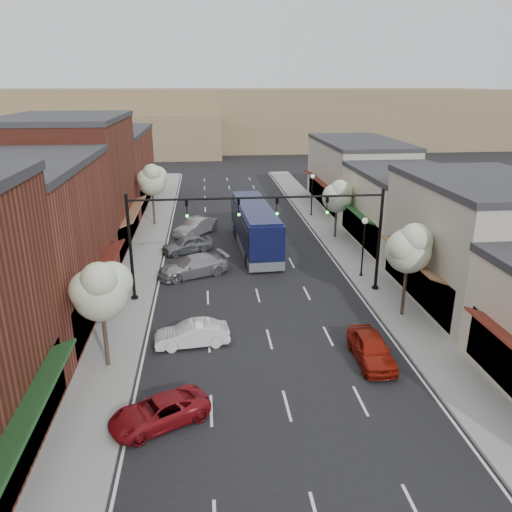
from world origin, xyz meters
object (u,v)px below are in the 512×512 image
object	(u,v)px
parked_car_a	(159,412)
red_hatchback	(371,349)
tree_right_far	(338,195)
tree_left_far	(152,179)
lamp_post_near	(364,237)
parked_car_d	(187,244)
coach_bus	(255,226)
parked_car_b	(192,334)
signal_mast_right	(345,226)
signal_mast_left	(168,231)
lamp_post_far	(312,188)
tree_left_near	(101,289)
parked_car_e	(196,227)
tree_right_near	(410,247)
parked_car_c	(193,266)

from	to	relation	value
parked_car_a	red_hatchback	bearing A→B (deg)	84.08
tree_right_far	tree_left_far	distance (m)	17.66
lamp_post_near	parked_car_d	world-z (taller)	lamp_post_near
tree_right_far	coach_bus	xyz separation A→B (m)	(-7.55, -2.10, -2.05)
tree_left_far	parked_car_b	distance (m)	24.79
coach_bus	parked_car_a	bearing A→B (deg)	-108.28
tree_left_far	parked_car_d	bearing A→B (deg)	-68.35
red_hatchback	tree_left_far	bearing A→B (deg)	116.61
lamp_post_near	coach_bus	xyz separation A→B (m)	(-7.00, 7.35, -1.06)
lamp_post_near	parked_car_a	distance (m)	20.25
signal_mast_right	red_hatchback	distance (m)	9.65
lamp_post_near	parked_car_d	bearing A→B (deg)	151.44
signal_mast_left	lamp_post_far	xyz separation A→B (m)	(13.42, 20.00, -1.62)
parked_car_d	tree_left_near	bearing A→B (deg)	-34.64
parked_car_a	parked_car_d	world-z (taller)	parked_car_d
signal_mast_right	tree_left_far	xyz separation A→B (m)	(-13.87, 17.95, -0.02)
red_hatchback	parked_car_a	distance (m)	10.93
signal_mast_left	lamp_post_near	xyz separation A→B (m)	(13.42, 2.50, -1.62)
signal_mast_left	parked_car_a	xyz separation A→B (m)	(0.19, -12.64, -4.05)
parked_car_e	tree_right_near	bearing A→B (deg)	-18.87
tree_left_far	parked_car_a	size ratio (longest dim) A/B	1.48
lamp_post_near	tree_right_far	bearing A→B (deg)	86.69
lamp_post_near	coach_bus	distance (m)	10.20
parked_car_c	tree_left_near	bearing A→B (deg)	-40.51
parked_car_a	parked_car_d	bearing A→B (deg)	151.95
tree_left_far	coach_bus	bearing A→B (deg)	-41.81
signal_mast_right	signal_mast_left	world-z (taller)	same
tree_left_far	parked_car_e	bearing A→B (deg)	-41.35
tree_right_far	parked_car_c	bearing A→B (deg)	-148.02
coach_bus	tree_left_near	bearing A→B (deg)	-119.63
tree_right_far	signal_mast_left	bearing A→B (deg)	-139.46
signal_mast_right	tree_left_far	bearing A→B (deg)	127.71
parked_car_b	parked_car_c	distance (m)	10.24
tree_left_near	red_hatchback	size ratio (longest dim) A/B	1.35
signal_mast_right	lamp_post_near	size ratio (longest dim) A/B	1.85
tree_right_near	tree_left_near	world-z (taller)	tree_right_near
lamp_post_far	red_hatchback	world-z (taller)	lamp_post_far
lamp_post_near	parked_car_e	distance (m)	17.03
parked_car_c	parked_car_b	bearing A→B (deg)	-21.86
tree_left_near	lamp_post_far	bearing A→B (deg)	60.22
tree_right_near	coach_bus	world-z (taller)	tree_right_near
signal_mast_left	parked_car_e	world-z (taller)	signal_mast_left
signal_mast_right	parked_car_e	xyz separation A→B (m)	(-9.82, 14.38, -3.84)
lamp_post_far	parked_car_b	size ratio (longest dim) A/B	1.12
tree_right_far	lamp_post_near	bearing A→B (deg)	-93.31
signal_mast_right	tree_right_near	world-z (taller)	signal_mast_right
red_hatchback	parked_car_e	world-z (taller)	parked_car_e
tree_right_near	tree_left_near	xyz separation A→B (m)	(-16.60, -4.00, -0.23)
lamp_post_far	parked_car_e	size ratio (longest dim) A/B	0.93
parked_car_c	parked_car_a	bearing A→B (deg)	-26.29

